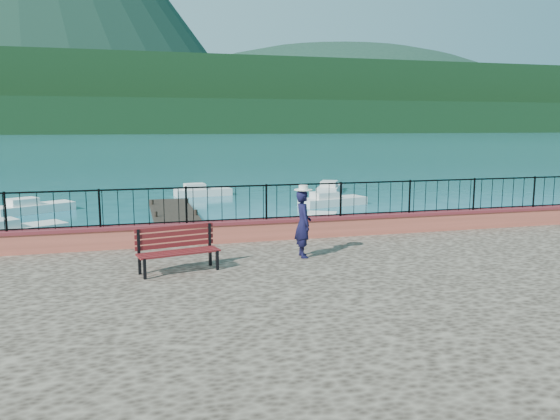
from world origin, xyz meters
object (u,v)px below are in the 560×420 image
park_bench (178,259)px  boat_5 (330,186)px  boat_2 (333,198)px  boat_4 (203,189)px  boat_0 (14,227)px  person (303,224)px  boat_1 (334,222)px  boat_3 (35,205)px

park_bench → boat_5: bearing=49.4°
boat_2 → boat_4: 8.85m
boat_0 → boat_5: (17.28, 10.82, 0.00)m
person → boat_1: bearing=-22.4°
park_bench → person: bearing=-1.5°
park_bench → boat_3: (-5.72, 17.90, -1.10)m
boat_1 → boat_2: (2.67, 7.12, 0.00)m
boat_0 → boat_4: size_ratio=1.12×
person → boat_1: (4.06, 8.55, -1.62)m
boat_4 → boat_5: 8.43m
person → boat_5: 23.32m
person → boat_1: size_ratio=0.49×
person → boat_4: (0.35, 21.79, -1.62)m
boat_1 → boat_4: bearing=133.3°
boat_2 → boat_3: size_ratio=1.01×
park_bench → boat_0: bearing=103.3°
boat_1 → boat_3: (-12.82, 8.76, 0.00)m
person → boat_3: person is taller
boat_4 → boat_5: bearing=-7.8°
park_bench → boat_3: size_ratio=0.50×
boat_2 → person: bearing=-126.8°
person → boat_0: bearing=41.4°
boat_3 → boat_4: (9.10, 4.48, 0.00)m
boat_5 → boat_2: bearing=-171.1°
park_bench → boat_0: size_ratio=0.48×
boat_1 → boat_5: 13.82m
boat_3 → person: bearing=-93.3°
boat_0 → park_bench: bearing=-94.7°
park_bench → boat_5: size_ratio=0.46×
person → boat_1: 9.60m
boat_0 → boat_4: same height
boat_4 → boat_0: bearing=-134.8°
boat_2 → boat_4: same height
boat_2 → boat_5: bearing=57.3°
boat_0 → boat_5: bearing=1.6°
boat_5 → person: bearing=-174.0°
park_bench → boat_3: 18.82m
boat_2 → boat_3: bearing=160.4°
boat_1 → boat_4: same height
boat_2 → boat_5: size_ratio=0.93×
boat_4 → boat_5: (8.43, -0.25, 0.00)m
park_bench → boat_2: (9.77, 16.26, -1.10)m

